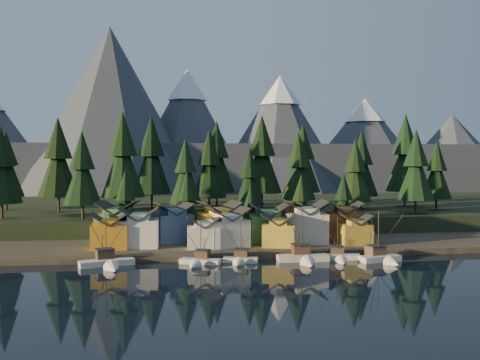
{
  "coord_description": "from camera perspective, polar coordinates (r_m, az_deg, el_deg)",
  "views": [
    {
      "loc": [
        -18.02,
        -101.39,
        22.38
      ],
      "look_at": [
        0.71,
        30.0,
        17.1
      ],
      "focal_mm": 40.0,
      "sensor_mm": 36.0,
      "label": 1
    }
  ],
  "objects": [
    {
      "name": "tree_hill_9",
      "position": [
        161.46,
        6.24,
        1.24
      ],
      "size": [
        10.58,
        10.58,
        24.66
      ],
      "color": "#332319",
      "rests_on": "hillside"
    },
    {
      "name": "boat_2",
      "position": [
        114.22,
        -4.42,
        -8.02
      ],
      "size": [
        9.28,
        9.72,
        10.36
      ],
      "rotation": [
        0.0,
        0.0,
        -0.37
      ],
      "color": "beige",
      "rests_on": "ground"
    },
    {
      "name": "house_back_3",
      "position": [
        135.63,
        3.07,
        -4.45
      ],
      "size": [
        9.87,
        8.91,
        9.51
      ],
      "rotation": [
        0.0,
        0.0,
        -0.07
      ],
      "color": "#49874B",
      "rests_on": "shore_strip"
    },
    {
      "name": "hillside",
      "position": [
        193.21,
        -2.73,
        -3.48
      ],
      "size": [
        420.0,
        100.0,
        6.0
      ],
      "primitive_type": "cube",
      "color": "black",
      "rests_on": "ground"
    },
    {
      "name": "house_front_2",
      "position": [
        126.4,
        -3.92,
        -5.48
      ],
      "size": [
        7.64,
        7.7,
        7.3
      ],
      "rotation": [
        0.0,
        0.0,
        -0.03
      ],
      "color": "silver",
      "rests_on": "shore_strip"
    },
    {
      "name": "house_front_5",
      "position": [
        133.67,
        7.0,
        -4.33
      ],
      "size": [
        10.73,
        9.9,
        10.52
      ],
      "rotation": [
        0.0,
        0.0,
        -0.08
      ],
      "color": "beige",
      "rests_on": "shore_strip"
    },
    {
      "name": "boat_0",
      "position": [
        114.93,
        -13.9,
        -7.88
      ],
      "size": [
        11.97,
        12.45,
        12.34
      ],
      "rotation": [
        0.0,
        0.0,
        0.3
      ],
      "color": "silver",
      "rests_on": "ground"
    },
    {
      "name": "tree_shore_1",
      "position": [
        141.96,
        -5.66,
        -2.27
      ],
      "size": [
        7.58,
        7.58,
        17.67
      ],
      "color": "#332319",
      "rests_on": "shore_strip"
    },
    {
      "name": "tree_hill_8",
      "position": [
        176.32,
        2.35,
        2.43
      ],
      "size": [
        13.24,
        13.24,
        30.85
      ],
      "color": "#332319",
      "rests_on": "hillside"
    },
    {
      "name": "tree_hill_15",
      "position": [
        184.27,
        -2.5,
        2.2
      ],
      "size": [
        12.67,
        12.67,
        29.51
      ],
      "color": "#332319",
      "rests_on": "hillside"
    },
    {
      "name": "tree_hill_13",
      "position": [
        166.74,
        18.25,
        1.28
      ],
      "size": [
        10.85,
        10.85,
        25.28
      ],
      "color": "#332319",
      "rests_on": "hillside"
    },
    {
      "name": "boat_3",
      "position": [
        115.66,
        -0.01,
        -7.83
      ],
      "size": [
        8.13,
        8.69,
        10.22
      ],
      "rotation": [
        0.0,
        0.0,
        -0.27
      ],
      "color": "beige",
      "rests_on": "ground"
    },
    {
      "name": "house_back_0",
      "position": [
        136.53,
        -12.92,
        -4.28
      ],
      "size": [
        11.09,
        10.79,
        10.31
      ],
      "rotation": [
        0.0,
        0.0,
        -0.2
      ],
      "color": "#466C3A",
      "rests_on": "shore_strip"
    },
    {
      "name": "tree_hill_2",
      "position": [
        151.03,
        -16.48,
        0.96
      ],
      "size": [
        10.34,
        10.34,
        24.08
      ],
      "color": "#332319",
      "rests_on": "hillside"
    },
    {
      "name": "tree_hill_7",
      "position": [
        151.41,
        1.02,
        0.18
      ],
      "size": [
        8.52,
        8.52,
        19.84
      ],
      "color": "#332319",
      "rests_on": "hillside"
    },
    {
      "name": "boat_5",
      "position": [
        120.7,
        10.5,
        -7.54
      ],
      "size": [
        10.33,
        11.02,
        10.46
      ],
      "rotation": [
        0.0,
        0.0,
        -0.14
      ],
      "color": "beige",
      "rests_on": "ground"
    },
    {
      "name": "tree_hill_4",
      "position": [
        176.44,
        -9.41,
        2.36
      ],
      "size": [
        13.13,
        13.13,
        30.58
      ],
      "color": "#332319",
      "rests_on": "hillside"
    },
    {
      "name": "tree_hill_1",
      "position": [
        172.38,
        -18.82,
        2.01
      ],
      "size": [
        12.52,
        12.52,
        29.17
      ],
      "color": "#332319",
      "rests_on": "hillside"
    },
    {
      "name": "tree_hill_14",
      "position": [
        191.81,
        17.22,
        2.49
      ],
      "size": [
        13.67,
        13.67,
        31.85
      ],
      "color": "#332319",
      "rests_on": "hillside"
    },
    {
      "name": "house_front_6",
      "position": [
        133.84,
        12.14,
        -5.1
      ],
      "size": [
        7.27,
        6.87,
        7.25
      ],
      "rotation": [
        0.0,
        0.0,
        0.0
      ],
      "color": "#AF892D",
      "rests_on": "shore_strip"
    },
    {
      "name": "dock",
      "position": [
        121.25,
        0.57,
        -8.12
      ],
      "size": [
        80.0,
        4.0,
        1.0
      ],
      "primitive_type": "cube",
      "color": "#40372E",
      "rests_on": "ground"
    },
    {
      "name": "house_back_4",
      "position": [
        140.38,
        7.32,
        -4.23
      ],
      "size": [
        9.6,
        9.29,
        9.55
      ],
      "rotation": [
        0.0,
        0.0,
        0.11
      ],
      "color": "#4E8246",
      "rests_on": "shore_strip"
    },
    {
      "name": "house_front_1",
      "position": [
        129.22,
        -10.7,
        -4.86
      ],
      "size": [
        9.41,
        9.07,
        9.37
      ],
      "rotation": [
        0.0,
        0.0,
        -0.04
      ],
      "color": "silver",
      "rests_on": "shore_strip"
    },
    {
      "name": "house_back_1",
      "position": [
        136.12,
        -7.12,
        -4.4
      ],
      "size": [
        10.47,
        10.55,
        9.68
      ],
      "rotation": [
        0.0,
        0.0,
        0.25
      ],
      "color": "#385185",
      "rests_on": "shore_strip"
    },
    {
      "name": "tree_hill_10",
      "position": [
        187.64,
        6.72,
        2.06
      ],
      "size": [
        12.32,
        12.32,
        28.71
      ],
      "color": "#332319",
      "rests_on": "hillside"
    },
    {
      "name": "shore_strip",
      "position": [
        144.17,
        -0.85,
        -6.35
      ],
      "size": [
        400.0,
        50.0,
        1.5
      ],
      "primitive_type": "cube",
      "color": "#332D25",
      "rests_on": "ground"
    },
    {
      "name": "tree_hill_11",
      "position": [
        161.47,
        12.19,
        0.77
      ],
      "size": [
        9.63,
        9.63,
        22.43
      ],
      "color": "#332319",
      "rests_on": "hillside"
    },
    {
      "name": "house_back_5",
      "position": [
        142.02,
        11.1,
        -4.16
      ],
      "size": [
        9.97,
        10.06,
        9.64
      ],
      "rotation": [
        0.0,
        0.0,
        -0.18
      ],
      "color": "#A15929",
      "rests_on": "shore_strip"
    },
    {
      "name": "house_front_0",
      "position": [
        128.39,
        -13.77,
        -5.2
      ],
      "size": [
        8.55,
        8.11,
        8.21
      ],
      "rotation": [
        0.0,
        0.0,
        0.04
      ],
      "color": "orange",
      "rests_on": "shore_strip"
    },
    {
      "name": "tree_shore_0",
      "position": [
        142.18,
        -12.12,
        -2.25
      ],
      "size": [
        7.69,
        7.69,
        17.92
      ],
      "color": "#332319",
      "rests_on": "shore_strip"
    },
    {
      "name": "tree_shore_4",
      "position": [
        150.1,
        10.98,
        -2.2
      ],
      "size": [
        7.3,
        7.3,
        16.99
      ],
      "color": "#332319",
      "rests_on": "shore_strip"
    },
    {
      "name": "tree_hill_5",
      "position": [
        151.57,
        -5.83,
        0.69
      ],
      "size": [
        9.59,
        9.59,
        22.33
      ],
      "color": "#332319",
      "rests_on": "hillside"
    },
    {
      "name": "house_back_2",
      "position": [
        134.93,
        -2.21,
        -4.35
      ],
      "size": [
        11.28,
        10.7,
        10.1
      ],
      "rotation": [
        0.0,
        0.0,
        0.24
      ],
      "color": "yellow",
      "rests_on": "shore_strip"
    },
    {
      "name": "house_front_4",
      "position": [
        128.49,
        4.14,
        -5.25
      ],
      "size": [
        9.29,
        9.72,
        7.71
      ],
      "rotation": [
        0.0,
        0.0,
        -0.25
      ],
      "color": "gold",
      "rests_on": "shore_strip"
    },
    {
      "name": "tree_shore_3",
      "position": [
        146.63,
        6.54,
        -2.33
      ],
      "size": [
        7.19,
        7.19,
        16.74
      ],
      "color": "#332319",
      "rests_on": "shore_strip"
    },
    {
      "name": "tree_hill_16",
      "position": [
        186.24,
        -23.69,
        1.34
      ],
      "size": [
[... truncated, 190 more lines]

